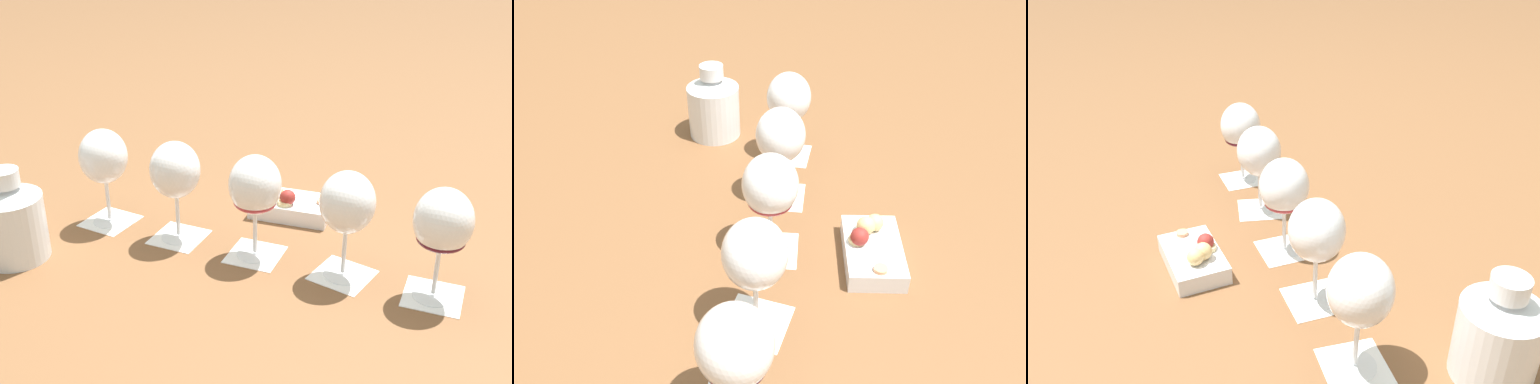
# 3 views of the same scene
# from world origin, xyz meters

# --- Properties ---
(ground_plane) EXTENTS (8.00, 8.00, 0.00)m
(ground_plane) POSITION_xyz_m (0.00, 0.00, 0.00)
(ground_plane) COLOR brown
(tasting_card_0) EXTENTS (0.12, 0.12, 0.00)m
(tasting_card_0) POSITION_xyz_m (-0.29, 0.09, 0.00)
(tasting_card_0) COLOR white
(tasting_card_0) RESTS_ON ground_plane
(tasting_card_1) EXTENTS (0.11, 0.11, 0.00)m
(tasting_card_1) POSITION_xyz_m (-0.15, 0.05, 0.00)
(tasting_card_1) COLOR white
(tasting_card_1) RESTS_ON ground_plane
(tasting_card_2) EXTENTS (0.11, 0.11, 0.00)m
(tasting_card_2) POSITION_xyz_m (0.00, 0.00, 0.00)
(tasting_card_2) COLOR white
(tasting_card_2) RESTS_ON ground_plane
(tasting_card_3) EXTENTS (0.12, 0.12, 0.00)m
(tasting_card_3) POSITION_xyz_m (0.15, -0.05, 0.00)
(tasting_card_3) COLOR white
(tasting_card_3) RESTS_ON ground_plane
(tasting_card_4) EXTENTS (0.11, 0.11, 0.00)m
(tasting_card_4) POSITION_xyz_m (0.29, -0.09, 0.00)
(tasting_card_4) COLOR white
(tasting_card_4) RESTS_ON ground_plane
(wine_glass_0) EXTENTS (0.09, 0.09, 0.18)m
(wine_glass_0) POSITION_xyz_m (-0.29, 0.09, 0.13)
(wine_glass_0) COLOR white
(wine_glass_0) RESTS_ON tasting_card_0
(wine_glass_1) EXTENTS (0.09, 0.09, 0.18)m
(wine_glass_1) POSITION_xyz_m (-0.15, 0.05, 0.13)
(wine_glass_1) COLOR white
(wine_glass_1) RESTS_ON tasting_card_1
(wine_glass_2) EXTENTS (0.09, 0.09, 0.18)m
(wine_glass_2) POSITION_xyz_m (0.00, 0.00, 0.13)
(wine_glass_2) COLOR white
(wine_glass_2) RESTS_ON tasting_card_2
(wine_glass_3) EXTENTS (0.09, 0.09, 0.18)m
(wine_glass_3) POSITION_xyz_m (0.15, -0.05, 0.13)
(wine_glass_3) COLOR white
(wine_glass_3) RESTS_ON tasting_card_3
(wine_glass_4) EXTENTS (0.09, 0.09, 0.18)m
(wine_glass_4) POSITION_xyz_m (0.29, -0.09, 0.13)
(wine_glass_4) COLOR white
(wine_glass_4) RESTS_ON tasting_card_4
(ceramic_vase) EXTENTS (0.11, 0.11, 0.16)m
(ceramic_vase) POSITION_xyz_m (-0.41, -0.05, 0.07)
(ceramic_vase) COLOR silver
(ceramic_vase) RESTS_ON ground_plane
(snack_dish) EXTENTS (0.17, 0.12, 0.06)m
(snack_dish) POSITION_xyz_m (0.05, 0.16, 0.02)
(snack_dish) COLOR silver
(snack_dish) RESTS_ON ground_plane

